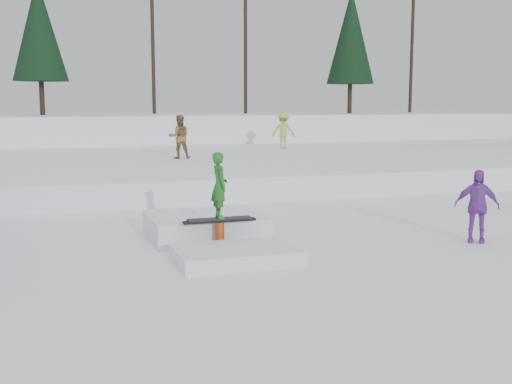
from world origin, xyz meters
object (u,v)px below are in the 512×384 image
object	(u,v)px
walker_olive	(179,137)
spectator_purple	(477,206)
walker_ygreen	(283,131)
jib_rail_feature	(213,231)

from	to	relation	value
walker_olive	spectator_purple	xyz separation A→B (m)	(3.77, -14.66, -0.88)
walker_olive	walker_ygreen	bearing A→B (deg)	-142.14
walker_olive	spectator_purple	bearing A→B (deg)	108.92
walker_ygreen	jib_rail_feature	distance (m)	19.02
walker_ygreen	spectator_purple	world-z (taller)	walker_ygreen
walker_olive	spectator_purple	distance (m)	15.16
walker_olive	jib_rail_feature	bearing A→B (deg)	85.89
walker_olive	jib_rail_feature	distance (m)	13.17
walker_olive	walker_ygreen	distance (m)	7.51
spectator_purple	jib_rail_feature	bearing A→B (deg)	-161.42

